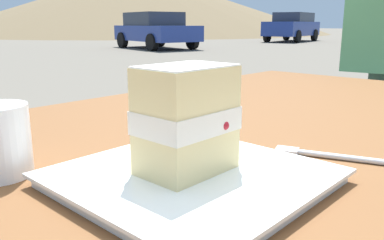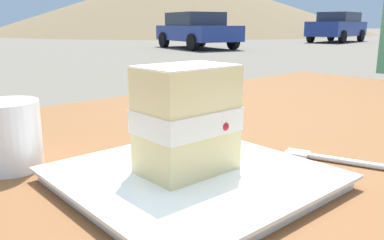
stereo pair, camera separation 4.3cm
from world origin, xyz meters
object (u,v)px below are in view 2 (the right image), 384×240
at_px(patio_table, 278,192).
at_px(coffee_cup, 9,135).
at_px(cake_slice, 187,119).
at_px(parked_car_near, 197,29).
at_px(parked_car_far, 338,26).
at_px(dessert_fork, 342,161).
at_px(dessert_plate, 192,178).

height_order(patio_table, coffee_cup, coffee_cup).
xyz_separation_m(cake_slice, parked_car_near, (10.46, 11.62, -0.12)).
height_order(cake_slice, parked_car_far, parked_car_far).
bearing_deg(parked_car_far, cake_slice, -151.23).
relative_size(dessert_fork, coffee_cup, 1.96).
bearing_deg(dessert_plate, dessert_fork, -21.64).
xyz_separation_m(patio_table, parked_car_far, (19.62, 10.86, 0.13)).
bearing_deg(coffee_cup, patio_table, -19.88).
relative_size(cake_slice, parked_car_near, 0.03).
height_order(dessert_fork, parked_car_far, parked_car_far).
xyz_separation_m(cake_slice, dessert_fork, (0.19, -0.08, -0.07)).
relative_size(coffee_cup, parked_car_far, 0.02).
bearing_deg(patio_table, dessert_plate, -167.45).
relative_size(patio_table, dessert_fork, 9.53).
height_order(coffee_cup, parked_car_near, parked_car_near).
height_order(coffee_cup, parked_car_far, parked_car_far).
bearing_deg(parked_car_near, coffee_cup, -132.79).
distance_m(dessert_plate, cake_slice, 0.07).
height_order(cake_slice, parked_car_near, parked_car_near).
bearing_deg(dessert_fork, parked_car_near, 48.74).
height_order(dessert_fork, parked_car_near, parked_car_near).
bearing_deg(cake_slice, patio_table, 10.97).
bearing_deg(patio_table, parked_car_far, 28.96).
relative_size(patio_table, parked_car_near, 0.38).
bearing_deg(patio_table, dessert_fork, -109.93).
bearing_deg(cake_slice, dessert_plate, -72.25).
distance_m(dessert_plate, coffee_cup, 0.23).
bearing_deg(patio_table, parked_car_near, 48.55).
relative_size(dessert_plate, parked_car_far, 0.06).
bearing_deg(parked_car_near, cake_slice, -131.99).
bearing_deg(parked_car_far, patio_table, -151.04).
bearing_deg(patio_table, coffee_cup, 160.12).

